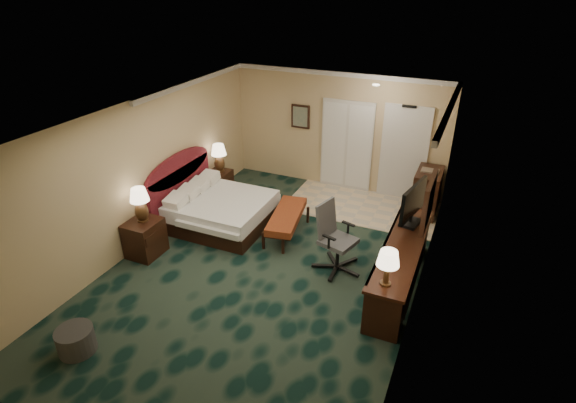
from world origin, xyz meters
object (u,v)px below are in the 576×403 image
at_px(bed, 222,212).
at_px(nightstand_near, 145,238).
at_px(desk, 400,266).
at_px(lamp_near, 140,205).
at_px(minibar, 427,192).
at_px(tv, 413,205).
at_px(ottoman, 76,340).
at_px(lamp_far, 219,158).
at_px(desk_chair, 338,239).
at_px(bed_bench, 287,224).
at_px(nightstand_far, 219,184).

distance_m(bed, nightstand_near, 1.66).
relative_size(bed, desk, 0.68).
height_order(bed, nightstand_near, nightstand_near).
distance_m(lamp_near, minibar, 5.74).
xyz_separation_m(nightstand_near, tv, (4.38, 1.65, 0.81)).
xyz_separation_m(ottoman, desk, (3.72, 3.18, 0.21)).
bearing_deg(minibar, ottoman, -122.13).
height_order(ottoman, desk, desk).
xyz_separation_m(lamp_far, minibar, (4.43, 1.00, -0.43)).
distance_m(nightstand_near, ottoman, 2.38).
height_order(nightstand_near, desk_chair, desk_chair).
bearing_deg(minibar, desk, -90.18).
bearing_deg(nightstand_near, desk, 11.68).
distance_m(bed, minibar, 4.29).
xyz_separation_m(tv, minibar, (0.03, 2.01, -0.67)).
height_order(lamp_near, tv, tv).
relative_size(bed, lamp_far, 2.86).
relative_size(lamp_near, ottoman, 1.27).
distance_m(nightstand_near, lamp_far, 2.72).
xyz_separation_m(bed, lamp_near, (-0.74, -1.44, 0.70)).
xyz_separation_m(bed, desk, (3.68, -0.58, 0.10)).
bearing_deg(ottoman, bed_bench, 70.28).
bearing_deg(tv, nightstand_far, 179.77).
height_order(lamp_far, desk, lamp_far).
xyz_separation_m(bed, bed_bench, (1.36, 0.15, -0.04)).
bearing_deg(minibar, lamp_near, -140.76).
height_order(lamp_far, minibar, lamp_far).
relative_size(lamp_far, desk, 0.24).
bearing_deg(nightstand_near, bed_bench, 38.18).
distance_m(nightstand_near, tv, 4.75).
relative_size(bed, bed_bench, 1.26).
relative_size(bed, minibar, 1.90).
relative_size(bed_bench, minibar, 1.51).
xyz_separation_m(nightstand_near, lamp_far, (-0.02, 2.66, 0.57)).
relative_size(ottoman, minibar, 0.52).
distance_m(nightstand_near, lamp_near, 0.65).
xyz_separation_m(desk, minibar, (0.01, 2.76, 0.09)).
bearing_deg(lamp_far, nightstand_near, -89.48).
height_order(bed_bench, desk, desk).
bearing_deg(lamp_near, tv, 19.99).
relative_size(bed, tv, 1.93).
bearing_deg(minibar, bed_bench, -138.92).
bearing_deg(desk, nightstand_far, 158.97).
height_order(tv, minibar, tv).
height_order(lamp_near, minibar, lamp_near).
height_order(bed, tv, tv).
bearing_deg(tv, bed, -165.41).
relative_size(nightstand_far, tv, 0.62).
bearing_deg(bed_bench, desk_chair, -38.42).
distance_m(bed, lamp_near, 1.76).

